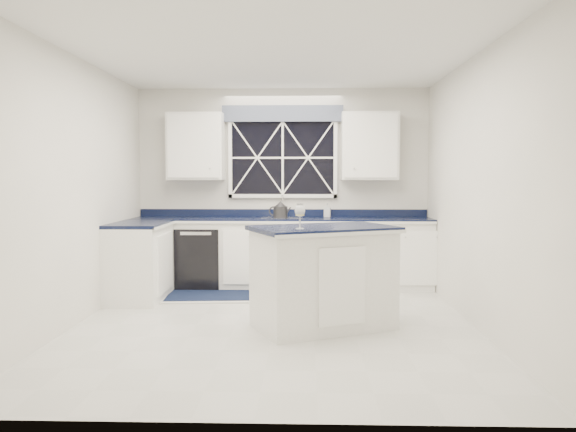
{
  "coord_description": "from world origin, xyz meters",
  "views": [
    {
      "loc": [
        0.3,
        -5.54,
        1.49
      ],
      "look_at": [
        0.13,
        0.4,
        1.07
      ],
      "focal_mm": 35.0,
      "sensor_mm": 36.0,
      "label": 1
    }
  ],
  "objects_px": {
    "wine_glass": "(300,212)",
    "soap_bottle": "(327,210)",
    "dishwasher": "(201,257)",
    "island": "(323,277)",
    "kettle": "(280,210)",
    "faucet": "(283,205)"
  },
  "relations": [
    {
      "from": "wine_glass",
      "to": "island",
      "type": "bearing_deg",
      "value": 50.8
    },
    {
      "from": "island",
      "to": "soap_bottle",
      "type": "xyz_separation_m",
      "value": [
        0.13,
        2.22,
        0.53
      ]
    },
    {
      "from": "kettle",
      "to": "dishwasher",
      "type": "bearing_deg",
      "value": -163.75
    },
    {
      "from": "dishwasher",
      "to": "kettle",
      "type": "bearing_deg",
      "value": 0.25
    },
    {
      "from": "dishwasher",
      "to": "wine_glass",
      "type": "bearing_deg",
      "value": -59.34
    },
    {
      "from": "wine_glass",
      "to": "soap_bottle",
      "type": "bearing_deg",
      "value": 81.9
    },
    {
      "from": "kettle",
      "to": "wine_glass",
      "type": "relative_size",
      "value": 1.3
    },
    {
      "from": "soap_bottle",
      "to": "island",
      "type": "bearing_deg",
      "value": -93.28
    },
    {
      "from": "faucet",
      "to": "island",
      "type": "distance_m",
      "value": 2.34
    },
    {
      "from": "faucet",
      "to": "island",
      "type": "bearing_deg",
      "value": -77.53
    },
    {
      "from": "dishwasher",
      "to": "soap_bottle",
      "type": "distance_m",
      "value": 1.84
    },
    {
      "from": "dishwasher",
      "to": "faucet",
      "type": "height_order",
      "value": "faucet"
    },
    {
      "from": "dishwasher",
      "to": "island",
      "type": "xyz_separation_m",
      "value": [
        1.59,
        -2.01,
        0.1
      ]
    },
    {
      "from": "dishwasher",
      "to": "wine_glass",
      "type": "distance_m",
      "value": 2.77
    },
    {
      "from": "kettle",
      "to": "soap_bottle",
      "type": "xyz_separation_m",
      "value": [
        0.64,
        0.2,
        -0.01
      ]
    },
    {
      "from": "island",
      "to": "wine_glass",
      "type": "xyz_separation_m",
      "value": [
        -0.23,
        -0.28,
        0.66
      ]
    },
    {
      "from": "dishwasher",
      "to": "soap_bottle",
      "type": "xyz_separation_m",
      "value": [
        1.72,
        0.21,
        0.62
      ]
    },
    {
      "from": "kettle",
      "to": "faucet",
      "type": "bearing_deg",
      "value": 98.94
    },
    {
      "from": "faucet",
      "to": "soap_bottle",
      "type": "distance_m",
      "value": 0.62
    },
    {
      "from": "faucet",
      "to": "wine_glass",
      "type": "distance_m",
      "value": 2.5
    },
    {
      "from": "island",
      "to": "wine_glass",
      "type": "bearing_deg",
      "value": -153.94
    },
    {
      "from": "faucet",
      "to": "dishwasher",
      "type": "bearing_deg",
      "value": -169.98
    }
  ]
}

